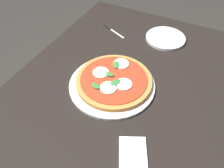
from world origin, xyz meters
name	(u,v)px	position (x,y,z in m)	size (l,w,h in m)	color
ground_plane	(120,160)	(0.00, 0.00, 0.00)	(6.00, 6.00, 0.00)	#2D2B28
dining_table	(123,99)	(0.00, 0.00, 0.63)	(1.18, 0.90, 0.73)	black
serving_tray	(112,85)	(0.04, -0.04, 0.74)	(0.36, 0.36, 0.01)	silver
pizza	(114,80)	(0.03, -0.04, 0.76)	(0.32, 0.32, 0.03)	#C6843F
plate_white	(165,38)	(-0.38, 0.06, 0.74)	(0.20, 0.20, 0.01)	white
napkin	(133,155)	(0.29, 0.16, 0.74)	(0.13, 0.09, 0.01)	white
knife	(111,29)	(-0.33, -0.23, 0.74)	(0.08, 0.16, 0.01)	black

